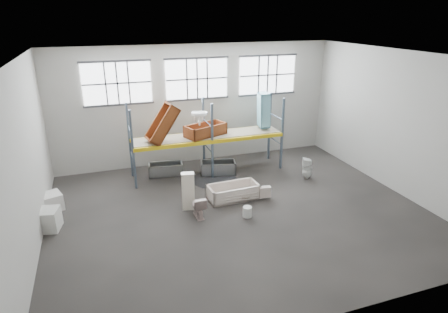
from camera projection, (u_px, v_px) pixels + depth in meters
name	position (u px, v px, depth m)	size (l,w,h in m)	color
floor	(239.00, 212.00, 12.57)	(12.00, 10.00, 0.10)	#443E3B
ceiling	(241.00, 54.00, 10.75)	(12.00, 10.00, 0.10)	silver
wall_back	(197.00, 104.00, 16.12)	(12.00, 0.10, 5.00)	#ADA9A1
wall_front	(336.00, 218.00, 7.20)	(12.00, 0.10, 5.00)	#A3A098
wall_left	(23.00, 163.00, 9.82)	(0.10, 10.00, 5.00)	#B9B4AB
wall_right	(398.00, 122.00, 13.50)	(0.10, 10.00, 5.00)	#BAB6AC
window_left	(117.00, 83.00, 14.66)	(2.60, 0.04, 1.60)	white
window_mid	(197.00, 79.00, 15.63)	(2.60, 0.04, 1.60)	white
window_right	(267.00, 75.00, 16.60)	(2.60, 0.04, 1.60)	white
rack_upright_la	(133.00, 150.00, 13.67)	(0.08, 0.08, 3.00)	slate
rack_upright_lb	(130.00, 141.00, 14.73)	(0.08, 0.08, 3.00)	slate
rack_upright_ma	(212.00, 142.00, 14.58)	(0.08, 0.08, 3.00)	slate
rack_upright_mb	(204.00, 133.00, 15.64)	(0.08, 0.08, 3.00)	slate
rack_upright_ra	(282.00, 134.00, 15.49)	(0.08, 0.08, 3.00)	slate
rack_upright_rb	(269.00, 126.00, 16.55)	(0.08, 0.08, 3.00)	slate
rack_beam_front	(212.00, 142.00, 14.58)	(6.00, 0.10, 0.14)	yellow
rack_beam_back	(204.00, 133.00, 15.64)	(6.00, 0.10, 0.14)	yellow
shelf_deck	(208.00, 135.00, 15.08)	(5.90, 1.10, 0.03)	gray
wet_patch	(214.00, 179.00, 14.93)	(1.80, 1.80, 0.00)	black
bathtub_beige	(233.00, 192.00, 13.31)	(1.77, 0.83, 0.52)	beige
cistern_spare	(265.00, 192.00, 13.26)	(0.40, 0.19, 0.39)	beige
sink_in_tub	(245.00, 197.00, 13.18)	(0.47, 0.47, 0.16)	beige
toilet_beige	(198.00, 206.00, 12.10)	(0.41, 0.72, 0.73)	beige
cistern_tall	(188.00, 191.00, 12.49)	(0.42, 0.27, 1.29)	#F2E5CD
toilet_white	(307.00, 168.00, 14.88)	(0.39, 0.39, 0.86)	white
steel_tub_left	(166.00, 169.00, 15.26)	(1.35, 0.63, 0.49)	#A7ABAE
steel_tub_right	(218.00, 168.00, 15.40)	(1.39, 0.65, 0.51)	#9FA2A5
rust_tub_flat	(206.00, 130.00, 14.95)	(1.64, 0.77, 0.46)	maroon
rust_tub_tilted	(162.00, 124.00, 14.06)	(1.59, 0.74, 0.45)	maroon
sink_on_shelf	(200.00, 125.00, 14.66)	(0.61, 0.47, 0.54)	white
blue_tub_upright	(264.00, 110.00, 15.63)	(1.41, 0.66, 0.40)	#71B4C5
bucket	(247.00, 212.00, 12.16)	(0.29, 0.29, 0.34)	silver
carton_near	(46.00, 220.00, 11.38)	(0.77, 0.66, 0.66)	silver
carton_far	(51.00, 202.00, 12.57)	(0.67, 0.67, 0.56)	silver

